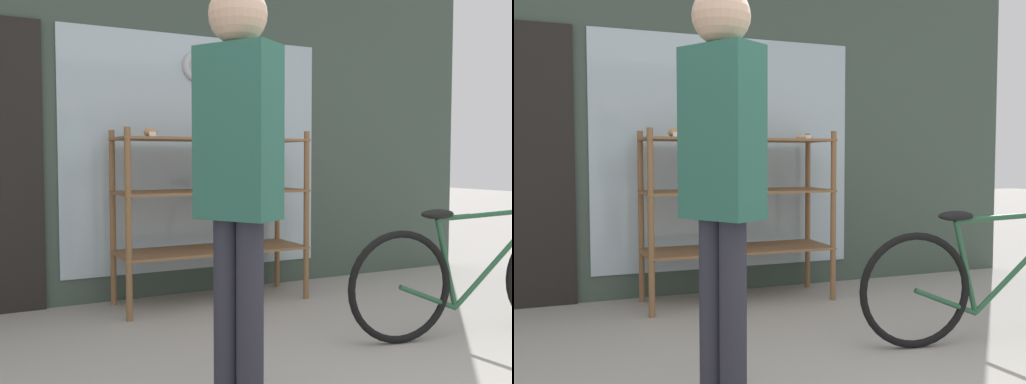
{
  "view_description": "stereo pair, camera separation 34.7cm",
  "coord_description": "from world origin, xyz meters",
  "views": [
    {
      "loc": [
        -1.45,
        -1.58,
        1.1
      ],
      "look_at": [
        0.09,
        1.53,
        0.9
      ],
      "focal_mm": 40.0,
      "sensor_mm": 36.0,
      "label": 1
    },
    {
      "loc": [
        -1.14,
        -1.72,
        1.1
      ],
      "look_at": [
        0.09,
        1.53,
        0.9
      ],
      "focal_mm": 40.0,
      "sensor_mm": 36.0,
      "label": 2
    }
  ],
  "objects": [
    {
      "name": "pedestrian",
      "position": [
        -0.51,
        0.48,
        1.07
      ],
      "size": [
        0.32,
        0.37,
        1.78
      ],
      "rotation": [
        0.0,
        0.0,
        -1.01
      ],
      "color": "#282833",
      "rests_on": "ground_plane"
    },
    {
      "name": "storefront_facade",
      "position": [
        -0.03,
        2.87,
        1.65
      ],
      "size": [
        6.0,
        0.13,
        3.38
      ],
      "color": "#3D4C42",
      "rests_on": "ground_plane"
    },
    {
      "name": "display_case",
      "position": [
        0.18,
        2.48,
        0.82
      ],
      "size": [
        1.45,
        0.52,
        1.32
      ],
      "color": "brown",
      "rests_on": "ground_plane"
    },
    {
      "name": "bicycle",
      "position": [
        1.35,
        0.95,
        0.37
      ],
      "size": [
        1.76,
        0.49,
        0.81
      ],
      "rotation": [
        0.0,
        0.0,
        -0.18
      ],
      "color": "black",
      "rests_on": "ground_plane"
    }
  ]
}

